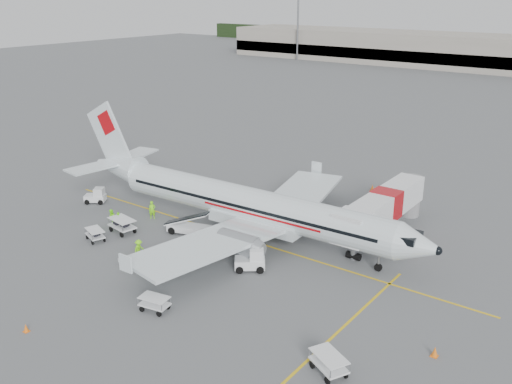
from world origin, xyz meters
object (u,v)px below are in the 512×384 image
jet_bridge (385,214)px  belt_loader (189,219)px  tug_fore (250,259)px  aircraft (250,182)px  tug_mid (171,250)px  tug_aft (95,195)px

jet_bridge → belt_loader: (-14.40, -10.00, -0.74)m
jet_bridge → tug_fore: size_ratio=6.86×
aircraft → jet_bridge: (9.68, 7.03, -2.88)m
tug_mid → tug_aft: bearing=-178.5°
aircraft → tug_mid: 9.07m
jet_bridge → tug_mid: (-11.98, -14.72, -1.32)m
jet_bridge → tug_mid: jet_bridge is taller
tug_aft → tug_fore: bearing=-39.9°
jet_bridge → tug_mid: size_ratio=7.79×
belt_loader → tug_aft: bearing=163.8°
jet_bridge → tug_fore: (-5.66, -12.42, -1.21)m
tug_mid → tug_aft: (-15.62, 4.72, -0.00)m
belt_loader → tug_mid: bearing=-79.1°
belt_loader → tug_mid: size_ratio=2.45×
jet_bridge → belt_loader: bearing=-145.7°
belt_loader → tug_fore: size_ratio=2.16×
tug_fore → tug_mid: tug_fore is taller
belt_loader → tug_fore: belt_loader is taller
aircraft → tug_fore: bearing=-55.3°
tug_fore → tug_aft: size_ratio=1.14×
belt_loader → aircraft: bearing=16.1°
aircraft → tug_aft: aircraft is taller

